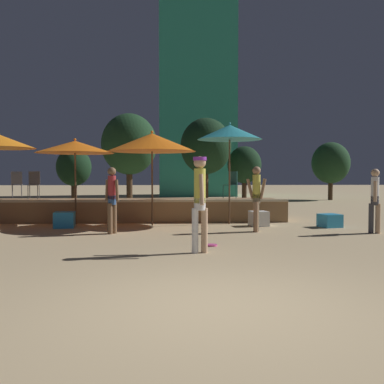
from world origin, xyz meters
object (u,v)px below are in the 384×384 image
(background_tree_4, at_px, (206,146))
(cube_seat_2, at_px, (330,221))
(cube_seat_1, at_px, (259,219))
(bistro_chair_0, at_px, (34,182))
(patio_umbrella_3, at_px, (75,147))
(person_3, at_px, (112,198))
(frisbee_disc, at_px, (212,245))
(background_tree_3, at_px, (244,165))
(bistro_chair_1, at_px, (17,182))
(patio_umbrella_2, at_px, (152,142))
(background_tree_2, at_px, (74,167))
(background_tree_1, at_px, (331,163))
(person_0, at_px, (375,199))
(background_tree_0, at_px, (129,144))
(cube_seat_0, at_px, (64,220))
(patio_umbrella_1, at_px, (230,132))
(person_2, at_px, (256,196))
(bistro_chair_2, at_px, (232,182))
(person_1, at_px, (200,197))

(background_tree_4, bearing_deg, cube_seat_2, -75.68)
(cube_seat_1, relative_size, bistro_chair_0, 0.64)
(patio_umbrella_3, bearing_deg, person_3, -56.93)
(frisbee_disc, bearing_deg, background_tree_4, 86.14)
(background_tree_3, xyz_separation_m, background_tree_4, (-2.31, -1.16, 0.99))
(cube_seat_1, bearing_deg, bistro_chair_1, 162.56)
(patio_umbrella_2, distance_m, background_tree_2, 9.85)
(background_tree_1, xyz_separation_m, background_tree_4, (-7.84, -2.46, 0.83))
(person_0, bearing_deg, background_tree_1, -82.45)
(patio_umbrella_2, xyz_separation_m, background_tree_0, (-1.42, 7.21, 0.45))
(cube_seat_0, bearing_deg, patio_umbrella_1, 8.27)
(person_2, xyz_separation_m, background_tree_0, (-4.28, 8.72, 1.99))
(person_0, bearing_deg, background_tree_4, -50.32)
(patio_umbrella_3, bearing_deg, frisbee_disc, -47.76)
(patio_umbrella_3, relative_size, person_3, 1.54)
(patio_umbrella_3, bearing_deg, cube_seat_1, -7.21)
(person_0, relative_size, bistro_chair_0, 1.88)
(patio_umbrella_1, relative_size, background_tree_0, 0.72)
(patio_umbrella_3, relative_size, cube_seat_1, 4.61)
(cube_seat_1, bearing_deg, background_tree_4, 94.19)
(cube_seat_2, xyz_separation_m, bistro_chair_2, (-2.64, 1.90, 1.10))
(person_1, xyz_separation_m, background_tree_2, (-5.50, 13.37, 0.81))
(cube_seat_2, xyz_separation_m, person_1, (-4.07, -3.97, 0.91))
(bistro_chair_1, bearing_deg, background_tree_4, -149.93)
(person_3, xyz_separation_m, background_tree_2, (-3.40, 10.54, 0.97))
(patio_umbrella_2, bearing_deg, cube_seat_1, -4.10)
(person_2, distance_m, background_tree_3, 13.26)
(person_0, bearing_deg, background_tree_2, -22.47)
(patio_umbrella_2, distance_m, patio_umbrella_3, 2.44)
(patio_umbrella_3, height_order, bistro_chair_0, patio_umbrella_3)
(patio_umbrella_3, height_order, cube_seat_0, patio_umbrella_3)
(person_1, relative_size, background_tree_3, 0.59)
(bistro_chair_0, bearing_deg, patio_umbrella_3, -41.02)
(person_0, distance_m, person_2, 3.07)
(patio_umbrella_1, relative_size, cube_seat_0, 5.02)
(cube_seat_2, bearing_deg, background_tree_0, 130.39)
(person_2, bearing_deg, cube_seat_2, 130.20)
(person_2, height_order, bistro_chair_2, person_2)
(bistro_chair_0, bearing_deg, background_tree_1, 30.66)
(background_tree_2, bearing_deg, background_tree_4, 13.30)
(background_tree_1, bearing_deg, bistro_chair_1, -144.95)
(cube_seat_1, xyz_separation_m, person_1, (-2.04, -4.33, 0.88))
(patio_umbrella_3, distance_m, background_tree_2, 8.58)
(cube_seat_1, bearing_deg, person_0, -32.38)
(patio_umbrella_1, distance_m, bistro_chair_1, 7.63)
(cube_seat_0, distance_m, background_tree_1, 18.51)
(person_0, height_order, person_2, person_2)
(person_0, height_order, person_3, person_3)
(person_0, distance_m, bistro_chair_0, 10.48)
(background_tree_0, height_order, background_tree_2, background_tree_0)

